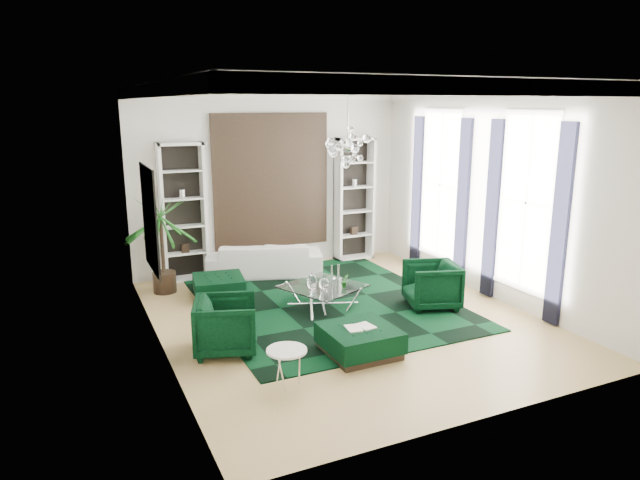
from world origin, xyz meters
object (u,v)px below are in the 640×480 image
sofa (264,259)px  ottoman_side (219,287)px  armchair_right (432,285)px  armchair_left (226,325)px  ottoman_front (360,341)px  palm (161,231)px  side_table (287,369)px  coffee_table (323,297)px

sofa → ottoman_side: sofa is taller
armchair_right → sofa: bearing=-128.7°
sofa → armchair_left: (-1.78, -3.42, 0.06)m
ottoman_side → ottoman_front: (1.20, -3.27, 0.00)m
sofa → armchair_right: armchair_right is taller
ottoman_side → palm: size_ratio=0.38×
ottoman_front → side_table: size_ratio=1.92×
ottoman_front → palm: bearing=117.1°
armchair_left → side_table: (0.41, -1.36, -0.16)m
coffee_table → ottoman_front: bearing=-99.7°
armchair_right → side_table: size_ratio=1.72×
armchair_left → ottoman_front: (1.72, -0.88, -0.21)m
armchair_left → ottoman_front: 1.95m
armchair_left → coffee_table: (2.06, 1.08, -0.20)m
armchair_right → palm: bearing=-106.3°
sofa → armchair_left: 3.86m
coffee_table → ottoman_side: size_ratio=1.33×
sofa → side_table: 4.97m
armchair_left → side_table: size_ratio=1.72×
ottoman_side → side_table: size_ratio=1.73×
sofa → ottoman_side: (-1.26, -1.03, -0.15)m
ottoman_front → side_table: 1.40m
ottoman_side → ottoman_front: 3.48m
armchair_right → ottoman_front: bearing=-42.5°
side_table → palm: bearing=99.4°
ottoman_side → ottoman_front: bearing=-69.9°
ottoman_front → side_table: bearing=-160.0°
sofa → coffee_table: sofa is taller
armchair_left → armchair_right: size_ratio=1.00×
coffee_table → ottoman_side: bearing=139.4°
sofa → side_table: bearing=91.9°
armchair_left → armchair_right: bearing=-67.5°
sofa → armchair_right: size_ratio=2.68×
sofa → side_table: (-1.37, -4.78, -0.10)m
ottoman_side → coffee_table: bearing=-40.6°
ottoman_front → side_table: side_table is taller
ottoman_side → palm: bearing=139.0°
sofa → palm: size_ratio=1.00×
ottoman_side → palm: (-0.86, 0.75, 1.00)m
coffee_table → ottoman_side: 2.02m
armchair_left → palm: bearing=23.8°
coffee_table → ottoman_side: coffee_table is taller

